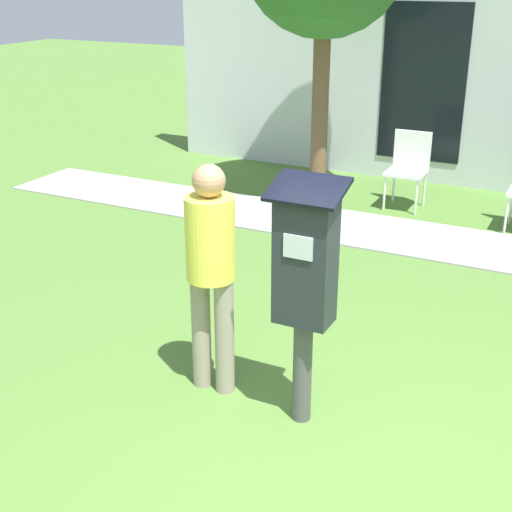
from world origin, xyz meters
TOP-DOWN VIEW (x-y plane):
  - ground_plane at (0.00, 0.00)m, footprint 40.00×40.00m
  - sidewalk at (0.00, 4.11)m, footprint 12.00×1.10m
  - parking_meter at (-0.61, 0.57)m, footprint 0.44×0.31m
  - person_standing at (-1.29, 0.64)m, footprint 0.32×0.32m
  - outdoor_chair_left at (-1.21, 5.18)m, footprint 0.44×0.44m

SIDE VIEW (x-z plane):
  - ground_plane at x=0.00m, z-range 0.00..0.00m
  - sidewalk at x=0.00m, z-range 0.00..0.02m
  - outdoor_chair_left at x=-1.21m, z-range 0.08..0.98m
  - person_standing at x=-1.29m, z-range 0.14..1.72m
  - parking_meter at x=-0.61m, z-range 0.22..1.81m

